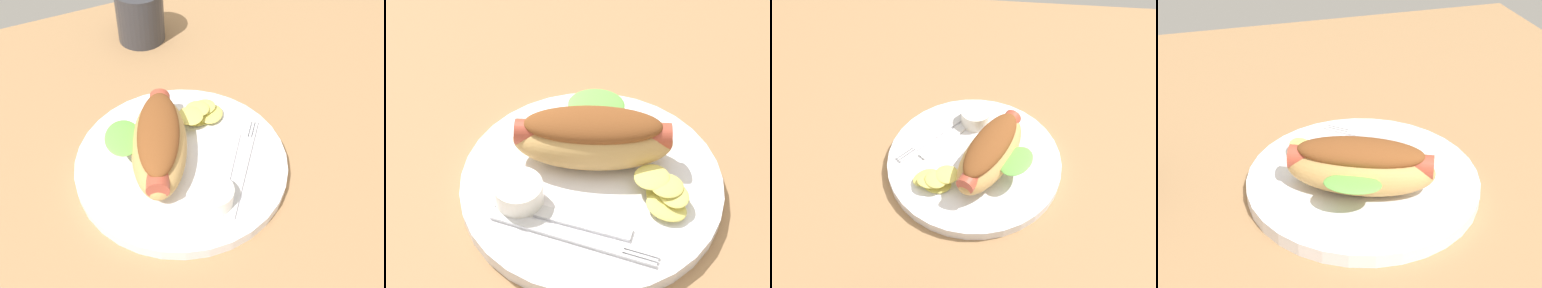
# 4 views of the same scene
# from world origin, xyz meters

# --- Properties ---
(ground_plane) EXTENTS (1.20, 0.90, 0.02)m
(ground_plane) POSITION_xyz_m (0.00, 0.00, -0.01)
(ground_plane) COLOR #9E754C
(plate) EXTENTS (0.27, 0.27, 0.02)m
(plate) POSITION_xyz_m (-0.04, -0.03, 0.01)
(plate) COLOR white
(plate) RESTS_ON ground_plane
(hot_dog) EXTENTS (0.13, 0.18, 0.06)m
(hot_dog) POSITION_xyz_m (-0.01, -0.04, 0.05)
(hot_dog) COLOR tan
(hot_dog) RESTS_ON plate
(sauce_ramekin) EXTENTS (0.05, 0.05, 0.03)m
(sauce_ramekin) POSITION_xyz_m (-0.04, 0.05, 0.03)
(sauce_ramekin) COLOR white
(sauce_ramekin) RESTS_ON plate
(fork) EXTENTS (0.11, 0.13, 0.00)m
(fork) POSITION_xyz_m (-0.10, 0.02, 0.02)
(fork) COLOR silver
(fork) RESTS_ON plate
(knife) EXTENTS (0.10, 0.11, 0.00)m
(knife) POSITION_xyz_m (-0.07, 0.02, 0.02)
(knife) COLOR silver
(knife) RESTS_ON plate
(chips_pile) EXTENTS (0.08, 0.05, 0.02)m
(chips_pile) POSITION_xyz_m (-0.09, -0.08, 0.03)
(chips_pile) COLOR #DACF61
(chips_pile) RESTS_ON plate
(drinking_cup) EXTENTS (0.08, 0.08, 0.09)m
(drinking_cup) POSITION_xyz_m (-0.09, -0.32, 0.04)
(drinking_cup) COLOR #333338
(drinking_cup) RESTS_ON ground_plane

